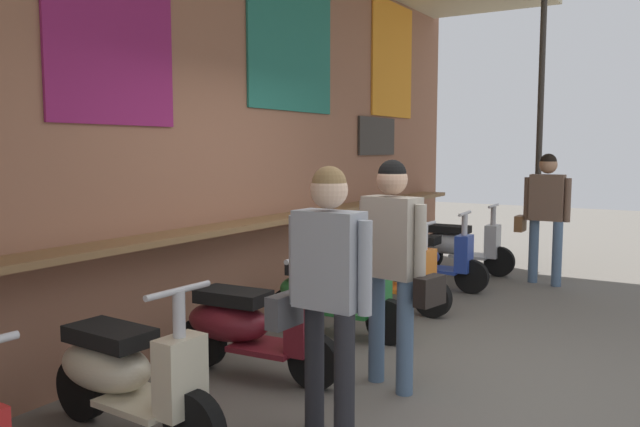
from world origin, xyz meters
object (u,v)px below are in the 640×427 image
(scooter_cream, at_px, (124,373))
(scooter_green, at_px, (330,294))
(scooter_blue, at_px, (425,257))
(shopper_with_handbag, at_px, (393,251))
(scooter_silver, at_px, (458,245))
(shopper_passing, at_px, (545,205))
(shopper_browsing, at_px, (326,277))
(scooter_orange, at_px, (383,273))
(scooter_maroon, at_px, (247,326))

(scooter_cream, bearing_deg, scooter_green, 92.81)
(scooter_blue, relative_size, shopper_with_handbag, 0.85)
(scooter_cream, distance_m, scooter_blue, 4.73)
(scooter_silver, xyz_separation_m, shopper_passing, (-0.17, -1.19, 0.62))
(scooter_green, distance_m, shopper_browsing, 2.20)
(scooter_cream, relative_size, shopper_browsing, 0.86)
(shopper_with_handbag, bearing_deg, scooter_green, 60.87)
(scooter_blue, xyz_separation_m, scooter_silver, (1.18, 0.00, 0.00))
(scooter_blue, bearing_deg, scooter_green, -92.80)
(scooter_orange, distance_m, scooter_blue, 1.19)
(scooter_maroon, distance_m, shopper_passing, 4.75)
(scooter_cream, bearing_deg, shopper_with_handbag, 58.75)
(shopper_passing, bearing_deg, scooter_maroon, -15.03)
(scooter_orange, relative_size, shopper_with_handbag, 0.85)
(scooter_green, xyz_separation_m, shopper_passing, (3.33, -1.19, 0.62))
(scooter_maroon, bearing_deg, scooter_cream, -94.05)
(scooter_green, distance_m, shopper_with_handbag, 1.49)
(scooter_maroon, height_order, scooter_silver, same)
(scooter_maroon, relative_size, shopper_passing, 0.85)
(shopper_with_handbag, bearing_deg, scooter_orange, 38.61)
(scooter_green, bearing_deg, shopper_browsing, -63.25)
(scooter_cream, bearing_deg, shopper_browsing, 31.77)
(scooter_cream, xyz_separation_m, scooter_blue, (4.73, 0.00, 0.00))
(scooter_cream, relative_size, shopper_passing, 0.85)
(scooter_cream, relative_size, scooter_orange, 1.00)
(scooter_green, xyz_separation_m, shopper_browsing, (-1.84, -1.06, 0.59))
(scooter_orange, xyz_separation_m, shopper_passing, (2.20, -1.19, 0.62))
(scooter_orange, relative_size, scooter_blue, 1.00)
(shopper_browsing, bearing_deg, shopper_passing, -178.67)
(scooter_blue, bearing_deg, shopper_browsing, -78.50)
(scooter_orange, xyz_separation_m, scooter_silver, (2.38, 0.00, 0.00))
(scooter_green, height_order, scooter_orange, same)
(scooter_cream, height_order, shopper_passing, shopper_passing)
(scooter_blue, distance_m, shopper_with_handbag, 3.42)
(scooter_green, bearing_deg, scooter_cream, -93.21)
(shopper_with_handbag, relative_size, shopper_passing, 0.99)
(scooter_orange, relative_size, shopper_browsing, 0.86)
(scooter_maroon, xyz_separation_m, shopper_browsing, (-0.60, -1.06, 0.59))
(scooter_silver, bearing_deg, shopper_browsing, -80.97)
(scooter_silver, bearing_deg, shopper_passing, -10.40)
(scooter_cream, height_order, scooter_silver, same)
(scooter_green, relative_size, scooter_orange, 1.00)
(shopper_with_handbag, bearing_deg, shopper_passing, 9.12)
(scooter_orange, distance_m, scooter_silver, 2.38)
(scooter_silver, relative_size, shopper_passing, 0.85)
(scooter_green, distance_m, shopper_passing, 3.59)
(scooter_cream, height_order, shopper_with_handbag, shopper_with_handbag)
(scooter_green, height_order, shopper_passing, shopper_passing)
(scooter_orange, bearing_deg, shopper_passing, 65.53)
(scooter_cream, height_order, scooter_orange, same)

